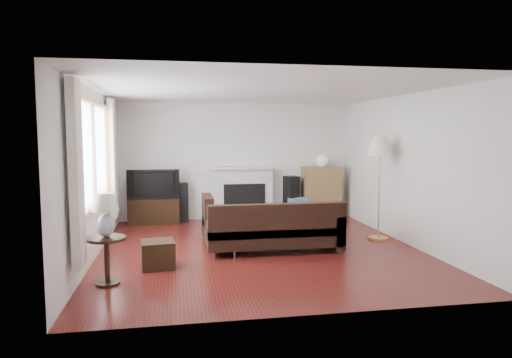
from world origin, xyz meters
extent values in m
cube|color=#571713|center=(0.00, 0.00, 0.00)|extent=(5.10, 5.60, 0.04)
cube|color=white|center=(0.00, 0.00, 2.50)|extent=(5.10, 5.60, 0.04)
cube|color=white|center=(0.00, 2.75, 1.25)|extent=(5.00, 0.04, 2.50)
cube|color=white|center=(0.00, -2.75, 1.25)|extent=(5.00, 0.04, 2.50)
cube|color=white|center=(-2.50, 0.00, 1.25)|extent=(0.04, 5.50, 2.50)
cube|color=white|center=(2.50, 0.00, 1.25)|extent=(0.04, 5.50, 2.50)
cube|color=brown|center=(-2.45, -0.20, 1.55)|extent=(0.12, 2.74, 1.54)
cube|color=silver|center=(-2.40, -1.72, 1.40)|extent=(0.10, 0.35, 2.10)
cube|color=silver|center=(-2.40, 1.32, 1.40)|extent=(0.10, 0.35, 2.10)
cube|color=white|center=(0.15, 2.64, 0.57)|extent=(1.40, 0.26, 1.15)
cube|color=black|center=(-1.76, 2.49, 0.26)|extent=(1.04, 0.47, 0.52)
imported|color=black|center=(-1.76, 2.49, 0.82)|extent=(1.05, 0.14, 0.60)
cube|color=black|center=(-1.18, 2.55, 0.41)|extent=(0.26, 0.30, 0.82)
cube|color=black|center=(1.18, 2.53, 0.46)|extent=(0.34, 0.37, 0.93)
cube|color=#987546|center=(1.87, 2.53, 0.56)|extent=(0.82, 0.39, 1.12)
sphere|color=white|center=(1.87, 2.53, 1.26)|extent=(0.27, 0.27, 0.27)
cube|color=black|center=(0.20, -0.13, 0.37)|extent=(2.29, 1.68, 0.74)
cube|color=#A36F4E|center=(0.45, 1.07, 0.21)|extent=(1.19, 0.93, 0.41)
cube|color=black|center=(-1.57, -0.77, 0.19)|extent=(0.49, 0.49, 0.37)
cube|color=gold|center=(2.18, 0.31, 0.90)|extent=(0.57, 0.57, 1.80)
cube|color=black|center=(-2.15, -1.38, 0.29)|extent=(0.47, 0.47, 0.59)
cube|color=silver|center=(-2.15, -1.38, 0.85)|extent=(0.33, 0.33, 0.53)
camera|label=1|loc=(-1.31, -7.06, 1.83)|focal=32.00mm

